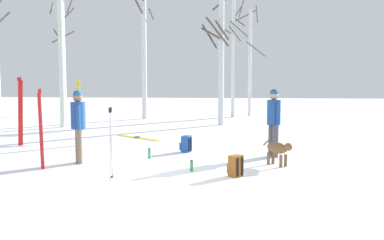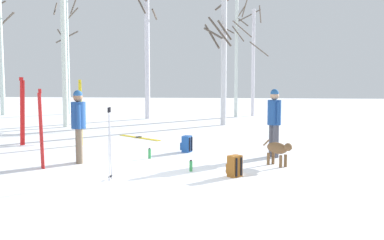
# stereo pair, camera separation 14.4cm
# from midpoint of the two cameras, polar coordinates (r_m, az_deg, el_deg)

# --- Properties ---
(ground_plane) EXTENTS (60.00, 60.00, 0.00)m
(ground_plane) POSITION_cam_midpoint_polar(r_m,az_deg,el_deg) (9.76, -4.62, -6.76)
(ground_plane) COLOR white
(person_1) EXTENTS (0.34, 0.50, 1.72)m
(person_1) POSITION_cam_midpoint_polar(r_m,az_deg,el_deg) (11.22, -14.08, -0.20)
(person_1) COLOR #72604C
(person_1) RESTS_ON ground_plane
(person_2) EXTENTS (0.34, 0.48, 1.72)m
(person_2) POSITION_cam_midpoint_polar(r_m,az_deg,el_deg) (11.88, 9.61, 0.22)
(person_2) COLOR #4C4C56
(person_2) RESTS_ON ground_plane
(dog) EXTENTS (0.62, 0.71, 0.57)m
(dog) POSITION_cam_midpoint_polar(r_m,az_deg,el_deg) (10.80, 10.14, -3.52)
(dog) COLOR brown
(dog) RESTS_ON ground_plane
(ski_pair_planted_0) EXTENTS (0.16, 0.13, 1.77)m
(ski_pair_planted_0) POSITION_cam_midpoint_polar(r_m,az_deg,el_deg) (10.78, -18.34, -1.10)
(ski_pair_planted_0) COLOR red
(ski_pair_planted_0) RESTS_ON ground_plane
(ski_pair_planted_1) EXTENTS (0.16, 0.13, 1.99)m
(ski_pair_planted_1) POSITION_cam_midpoint_polar(r_m,az_deg,el_deg) (14.49, -20.49, 0.96)
(ski_pair_planted_1) COLOR red
(ski_pair_planted_1) RESTS_ON ground_plane
(ski_pair_planted_2) EXTENTS (0.12, 0.09, 1.92)m
(ski_pair_planted_2) POSITION_cam_midpoint_polar(r_m,az_deg,el_deg) (13.94, -13.91, 0.84)
(ski_pair_planted_2) COLOR yellow
(ski_pair_planted_2) RESTS_ON ground_plane
(ski_pair_lying_0) EXTENTS (1.60, 1.35, 0.05)m
(ski_pair_lying_0) POSITION_cam_midpoint_polar(r_m,az_deg,el_deg) (15.32, -6.90, -2.16)
(ski_pair_lying_0) COLOR yellow
(ski_pair_lying_0) RESTS_ON ground_plane
(ski_poles_0) EXTENTS (0.07, 0.20, 1.45)m
(ski_poles_0) POSITION_cam_midpoint_polar(r_m,az_deg,el_deg) (9.31, -10.33, -2.61)
(ski_poles_0) COLOR #B2B2BC
(ski_poles_0) RESTS_ON ground_plane
(backpack_0) EXTENTS (0.33, 0.31, 0.44)m
(backpack_0) POSITION_cam_midpoint_polar(r_m,az_deg,el_deg) (12.51, -1.07, -2.97)
(backpack_0) COLOR #1E4C99
(backpack_0) RESTS_ON ground_plane
(backpack_1) EXTENTS (0.35, 0.34, 0.44)m
(backpack_1) POSITION_cam_midpoint_polar(r_m,az_deg,el_deg) (9.62, 4.90, -5.64)
(backpack_1) COLOR #99591E
(backpack_1) RESTS_ON ground_plane
(water_bottle_0) EXTENTS (0.07, 0.07, 0.25)m
(water_bottle_0) POSITION_cam_midpoint_polar(r_m,az_deg,el_deg) (10.09, -0.46, -5.63)
(water_bottle_0) COLOR green
(water_bottle_0) RESTS_ON ground_plane
(water_bottle_1) EXTENTS (0.07, 0.07, 0.26)m
(water_bottle_1) POSITION_cam_midpoint_polar(r_m,az_deg,el_deg) (11.62, -5.59, -4.12)
(water_bottle_1) COLOR green
(water_bottle_1) RESTS_ON ground_plane
(birch_tree_1) EXTENTS (1.53, 1.43, 6.36)m
(birch_tree_1) POSITION_cam_midpoint_polar(r_m,az_deg,el_deg) (24.90, -15.61, 8.27)
(birch_tree_1) COLOR silver
(birch_tree_1) RESTS_ON ground_plane
(birch_tree_2) EXTENTS (1.00, 1.03, 7.19)m
(birch_tree_2) POSITION_cam_midpoint_polar(r_m,az_deg,el_deg) (18.90, -15.95, 10.43)
(birch_tree_2) COLOR silver
(birch_tree_2) RESTS_ON ground_plane
(birch_tree_3) EXTENTS (1.35, 1.36, 6.36)m
(birch_tree_3) POSITION_cam_midpoint_polar(r_m,az_deg,el_deg) (21.62, -6.08, 8.99)
(birch_tree_3) COLOR silver
(birch_tree_3) RESTS_ON ground_plane
(birch_tree_4) EXTENTS (1.36, 1.37, 5.44)m
(birch_tree_4) POSITION_cam_midpoint_polar(r_m,az_deg,el_deg) (18.95, 3.29, 8.04)
(birch_tree_4) COLOR silver
(birch_tree_4) RESTS_ON ground_plane
(birch_tree_5) EXTENTS (1.37, 1.25, 5.94)m
(birch_tree_5) POSITION_cam_midpoint_polar(r_m,az_deg,el_deg) (22.54, 4.89, 8.30)
(birch_tree_5) COLOR silver
(birch_tree_5) RESTS_ON ground_plane
(birch_tree_6) EXTENTS (1.64, 1.76, 5.31)m
(birch_tree_6) POSITION_cam_midpoint_polar(r_m,az_deg,el_deg) (23.15, 6.88, 7.40)
(birch_tree_6) COLOR silver
(birch_tree_6) RESTS_ON ground_plane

